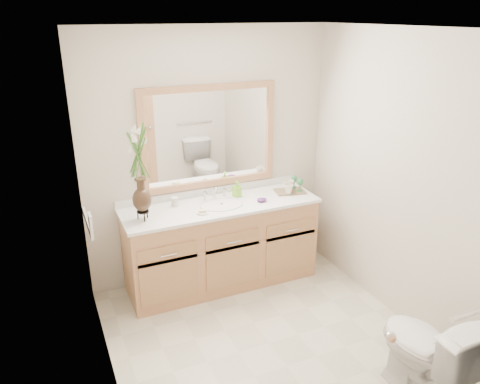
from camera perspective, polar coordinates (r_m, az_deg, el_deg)
name	(u,v)px	position (r m, az deg, el deg)	size (l,w,h in m)	color
floor	(269,343)	(3.97, 3.56, -17.90)	(2.60, 2.60, 0.00)	beige
ceiling	(278,28)	(3.08, 4.62, 19.29)	(2.40, 2.60, 0.02)	white
wall_back	(209,157)	(4.46, -3.78, 4.22)	(2.40, 0.02, 2.40)	beige
wall_front	(400,303)	(2.41, 18.89, -12.68)	(2.40, 0.02, 2.40)	beige
wall_left	(100,237)	(3.02, -16.67, -5.25)	(0.02, 2.60, 2.40)	beige
wall_right	(404,183)	(4.02, 19.36, 1.08)	(0.02, 2.60, 2.40)	beige
vanity	(222,245)	(4.52, -2.27, -6.50)	(1.80, 0.55, 0.80)	tan
counter	(221,205)	(4.34, -2.35, -1.64)	(1.84, 0.57, 0.03)	white
sink	(222,210)	(4.34, -2.25, -2.20)	(0.38, 0.34, 0.23)	white
mirror	(209,137)	(4.39, -3.74, 6.71)	(1.32, 0.04, 0.97)	white
switch_plate	(90,221)	(3.81, -17.78, -3.42)	(0.02, 0.12, 0.12)	white
door	(342,352)	(2.37, 12.36, -18.55)	(0.80, 0.03, 2.00)	tan
toilet	(427,353)	(3.52, 21.82, -17.80)	(0.42, 0.75, 0.74)	white
flower_vase	(139,161)	(3.92, -12.24, 3.71)	(0.19, 0.19, 0.77)	black
tumbler	(175,202)	(4.32, -7.96, -1.18)	(0.06, 0.06, 0.08)	beige
soap_dish	(202,212)	(4.14, -4.61, -2.48)	(0.10, 0.10, 0.03)	beige
soap_bottle	(237,190)	(4.48, -0.38, 0.28)	(0.06, 0.06, 0.14)	#81D231
purple_dish	(262,200)	(4.39, 2.68, -0.95)	(0.10, 0.08, 0.03)	#532369
tray	(290,191)	(4.64, 6.10, 0.08)	(0.29, 0.19, 0.01)	brown
mug_left	(288,189)	(4.56, 5.91, 0.41)	(0.09, 0.09, 0.09)	beige
mug_right	(289,185)	(4.64, 5.93, 0.87)	(0.11, 0.10, 0.11)	beige
goblet_front	(300,183)	(4.61, 7.35, 1.14)	(0.06, 0.06, 0.13)	#287A40
goblet_back	(294,179)	(4.70, 6.63, 1.55)	(0.06, 0.06, 0.13)	#287A40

